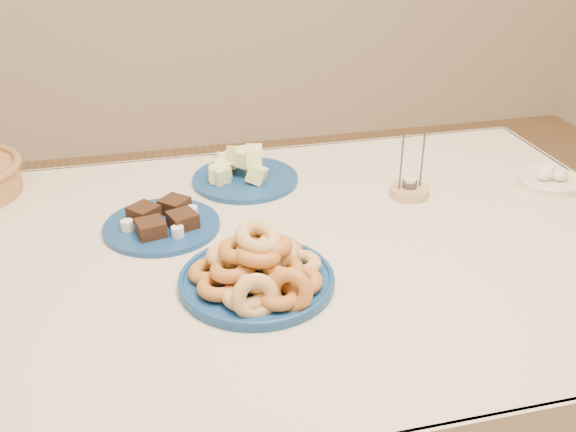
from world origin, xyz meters
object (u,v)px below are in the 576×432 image
at_px(donut_platter, 257,270).
at_px(melon_plate, 241,171).
at_px(dining_table, 283,287).
at_px(candle_holder, 409,190).
at_px(egg_bowl, 549,180).
at_px(brownie_plate, 162,223).

relative_size(donut_platter, melon_plate, 0.96).
xyz_separation_m(dining_table, candle_holder, (0.36, 0.17, 0.12)).
distance_m(dining_table, egg_bowl, 0.76).
distance_m(brownie_plate, candle_holder, 0.61).
relative_size(donut_platter, egg_bowl, 1.85).
relative_size(dining_table, brownie_plate, 4.94).
bearing_deg(melon_plate, egg_bowl, -15.95).
height_order(donut_platter, egg_bowl, donut_platter).
relative_size(brownie_plate, egg_bowl, 1.96).
distance_m(melon_plate, brownie_plate, 0.30).
bearing_deg(egg_bowl, brownie_plate, 179.56).
distance_m(dining_table, donut_platter, 0.21).
relative_size(candle_holder, egg_bowl, 0.93).
xyz_separation_m(melon_plate, candle_holder, (0.39, -0.18, -0.01)).
bearing_deg(egg_bowl, melon_plate, 164.05).
height_order(melon_plate, candle_holder, candle_holder).
bearing_deg(candle_holder, donut_platter, -145.78).
bearing_deg(melon_plate, dining_table, -85.56).
bearing_deg(brownie_plate, donut_platter, -59.40).
relative_size(donut_platter, brownie_plate, 0.94).
bearing_deg(brownie_plate, candle_holder, 2.39).
xyz_separation_m(donut_platter, brownie_plate, (-0.16, 0.28, -0.02)).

